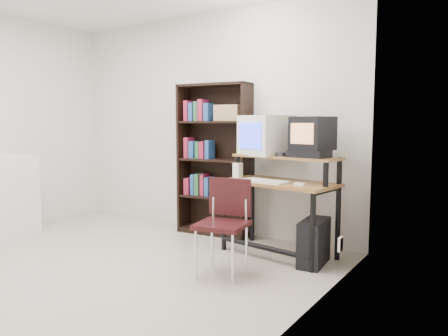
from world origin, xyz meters
The scene contains 17 objects.
floor centered at (0.00, 0.00, -0.01)m, with size 4.00×4.00×0.01m, color #BCAE9C.
back_wall centered at (0.00, 2.00, 1.30)m, with size 4.00×0.01×2.60m, color silver.
right_wall centered at (2.00, 0.00, 1.30)m, with size 0.01×4.00×2.60m, color silver.
computer_desk centered at (1.25, 1.52, 0.68)m, with size 1.18×0.71×0.98m.
crt_monitor centered at (1.00, 1.68, 1.18)m, with size 0.56×0.56×0.41m.
vcr centered at (1.54, 1.54, 1.01)m, with size 0.36×0.26×0.08m, color black.
crt_tv centered at (1.54, 1.60, 1.21)m, with size 0.40×0.40×0.32m.
cd_spindle centered at (1.26, 1.52, 0.99)m, with size 0.12×0.12×0.05m, color #26262B.
keyboard centered at (1.15, 1.37, 0.74)m, with size 0.47×0.21×0.04m, color silver.
mousepad centered at (1.51, 1.36, 0.72)m, with size 0.22×0.18×0.01m, color black.
mouse centered at (1.53, 1.35, 0.74)m, with size 0.10×0.06×0.03m, color white.
desk_speaker centered at (0.75, 1.54, 0.80)m, with size 0.08×0.07×0.17m, color silver.
pc_tower centered at (1.66, 1.39, 0.21)m, with size 0.20×0.45×0.42m, color black.
school_chair centered at (1.09, 0.76, 0.50)m, with size 0.48×0.48×0.82m.
bookshelf centered at (0.24, 1.86, 0.90)m, with size 0.90×0.36×1.75m.
mini_fridge centered at (-1.72, 0.42, 0.47)m, with size 0.57×0.57×0.93m.
wall_outlet centered at (1.99, 1.15, 0.30)m, with size 0.02×0.08×0.12m, color beige.
Camera 1 is at (3.11, -2.35, 1.31)m, focal length 35.00 mm.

